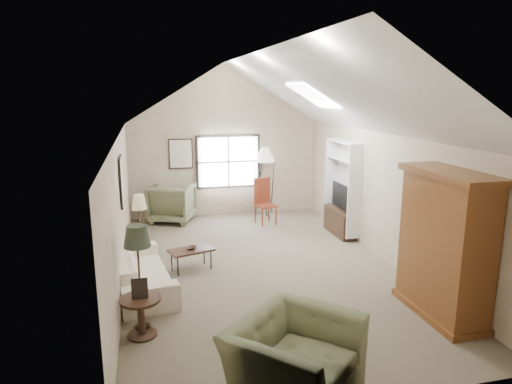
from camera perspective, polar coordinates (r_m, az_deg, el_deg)
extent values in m
cube|color=brown|center=(8.83, 0.62, -9.46)|extent=(5.00, 8.00, 0.01)
cube|color=#BDAB8F|center=(12.27, -3.97, 2.90)|extent=(5.00, 0.01, 2.50)
cube|color=#BDAB8F|center=(4.87, 12.59, -12.85)|extent=(5.00, 0.01, 2.50)
cube|color=#BDAB8F|center=(8.20, -16.55, -2.52)|extent=(0.01, 8.00, 2.50)
cube|color=#BDAB8F|center=(9.35, 15.66, -0.63)|extent=(0.01, 8.00, 2.50)
cube|color=black|center=(12.22, -3.49, 3.81)|extent=(1.72, 0.08, 1.42)
cube|color=black|center=(8.39, -16.47, 1.32)|extent=(0.68, 0.04, 0.88)
cube|color=black|center=(12.04, -9.40, 4.74)|extent=(0.62, 0.04, 0.78)
cube|color=brown|center=(7.29, 22.55, -6.12)|extent=(0.60, 1.50, 2.20)
cube|color=white|center=(10.70, 10.73, 0.71)|extent=(0.32, 1.30, 2.10)
cube|color=#382316|center=(10.89, 10.45, -3.67)|extent=(0.34, 1.18, 0.60)
cube|color=black|center=(10.74, 10.58, -0.50)|extent=(0.05, 0.90, 0.55)
imported|color=white|center=(8.11, -14.12, -9.44)|extent=(1.18, 2.34, 0.65)
imported|color=#5D6849|center=(5.32, 4.79, -20.23)|extent=(1.80, 1.79, 0.88)
imported|color=#676A4A|center=(11.90, -10.46, -1.35)|extent=(1.36, 1.37, 0.97)
cube|color=#382317|center=(8.75, -8.08, -8.35)|extent=(0.90, 0.67, 0.41)
imported|color=#3D2119|center=(8.67, -8.13, -6.94)|extent=(0.24, 0.24, 0.05)
cylinder|color=#362216|center=(6.67, -14.14, -14.91)|extent=(0.63, 0.63, 0.56)
cube|color=maroon|center=(11.45, 1.23, -1.21)|extent=(0.54, 0.54, 1.16)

